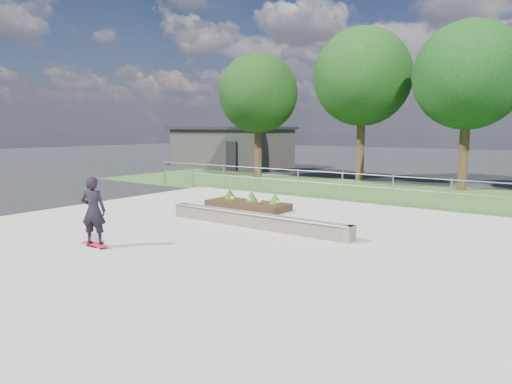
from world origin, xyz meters
TOP-DOWN VIEW (x-y plane):
  - ground at (0.00, 0.00)m, footprint 120.00×120.00m
  - grass_verge at (0.00, 11.00)m, footprint 30.00×8.00m
  - concrete_slab at (0.00, 0.00)m, footprint 15.00×15.00m
  - fence at (0.00, 7.50)m, footprint 20.06×0.06m
  - building at (-14.00, 18.00)m, footprint 8.40×5.40m
  - tree_far_left at (-8.00, 13.00)m, footprint 4.55×4.55m
  - tree_mid_left at (-2.50, 15.00)m, footprint 5.25×5.25m
  - tree_mid_right at (3.00, 14.00)m, footprint 4.90×4.90m
  - grind_ledge at (0.09, 1.60)m, footprint 6.00×0.44m
  - planter_bed at (-1.91, 3.95)m, footprint 3.00×1.20m
  - skateboarder at (-1.69, -2.42)m, footprint 0.80×0.63m

SIDE VIEW (x-z plane):
  - ground at x=0.00m, z-range 0.00..0.00m
  - grass_verge at x=0.00m, z-range 0.00..0.02m
  - concrete_slab at x=0.00m, z-range 0.00..0.06m
  - planter_bed at x=-1.91m, z-range -0.06..0.55m
  - grind_ledge at x=0.09m, z-range 0.05..0.48m
  - fence at x=0.00m, z-range 0.17..1.37m
  - skateboarder at x=-1.69m, z-range 0.09..1.78m
  - building at x=-14.00m, z-range 0.01..3.01m
  - tree_far_left at x=-8.00m, z-range 1.28..8.43m
  - tree_mid_right at x=3.00m, z-range 1.38..9.08m
  - tree_mid_left at x=-2.50m, z-range 1.48..9.73m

